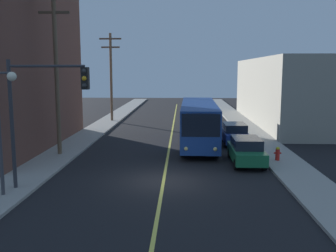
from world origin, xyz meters
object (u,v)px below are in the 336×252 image
(city_bus, at_px, (199,121))
(fire_hydrant, at_px, (278,153))
(parked_car_green, at_px, (246,150))
(utility_pole_mid, at_px, (111,73))
(traffic_signal_left_corner, at_px, (43,100))
(street_lamp_left, at_px, (3,115))
(utility_pole_near, at_px, (56,65))
(parked_car_blue, at_px, (235,133))

(city_bus, distance_m, fire_hydrant, 7.41)
(parked_car_green, xyz_separation_m, utility_pole_mid, (-11.75, 18.92, 4.55))
(traffic_signal_left_corner, height_order, street_lamp_left, traffic_signal_left_corner)
(utility_pole_near, xyz_separation_m, traffic_signal_left_corner, (1.81, -7.40, -1.68))
(city_bus, height_order, parked_car_green, city_bus)
(city_bus, xyz_separation_m, utility_pole_near, (-9.42, -4.31, 4.17))
(traffic_signal_left_corner, bearing_deg, utility_pole_near, 103.74)
(parked_car_green, bearing_deg, city_bus, 113.63)
(city_bus, height_order, parked_car_blue, city_bus)
(parked_car_green, xyz_separation_m, fire_hydrant, (2.01, 0.41, -0.26))
(city_bus, relative_size, traffic_signal_left_corner, 2.03)
(utility_pole_mid, relative_size, fire_hydrant, 11.32)
(utility_pole_near, distance_m, utility_pole_mid, 17.20)
(parked_car_green, relative_size, parked_car_blue, 1.00)
(city_bus, bearing_deg, utility_pole_mid, 125.27)
(utility_pole_mid, xyz_separation_m, fire_hydrant, (13.76, -18.51, -4.81))
(utility_pole_mid, bearing_deg, street_lamp_left, -89.82)
(utility_pole_mid, relative_size, traffic_signal_left_corner, 1.58)
(parked_car_blue, relative_size, traffic_signal_left_corner, 0.74)
(city_bus, xyz_separation_m, utility_pole_mid, (-9.11, 12.88, 3.58))
(city_bus, xyz_separation_m, traffic_signal_left_corner, (-7.61, -11.71, 2.49))
(traffic_signal_left_corner, height_order, fire_hydrant, traffic_signal_left_corner)
(street_lamp_left, bearing_deg, utility_pole_mid, 90.18)
(utility_pole_mid, relative_size, street_lamp_left, 1.73)
(street_lamp_left, bearing_deg, parked_car_blue, 47.64)
(utility_pole_mid, bearing_deg, traffic_signal_left_corner, -86.52)
(city_bus, height_order, utility_pole_near, utility_pole_near)
(utility_pole_near, bearing_deg, parked_car_green, -8.18)
(parked_car_green, relative_size, fire_hydrant, 5.25)
(utility_pole_mid, xyz_separation_m, street_lamp_left, (0.08, -25.62, -1.65))
(city_bus, bearing_deg, traffic_signal_left_corner, -123.03)
(parked_car_blue, bearing_deg, fire_hydrant, -72.28)
(traffic_signal_left_corner, bearing_deg, street_lamp_left, -143.87)
(utility_pole_near, distance_m, traffic_signal_left_corner, 7.80)
(utility_pole_near, bearing_deg, fire_hydrant, -5.38)
(utility_pole_mid, bearing_deg, parked_car_green, -58.16)
(parked_car_green, height_order, street_lamp_left, street_lamp_left)
(parked_car_green, bearing_deg, utility_pole_near, 171.82)
(street_lamp_left, bearing_deg, parked_car_green, 29.85)
(parked_car_blue, distance_m, utility_pole_mid, 17.96)
(city_bus, height_order, utility_pole_mid, utility_pole_mid)
(city_bus, distance_m, street_lamp_left, 15.73)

